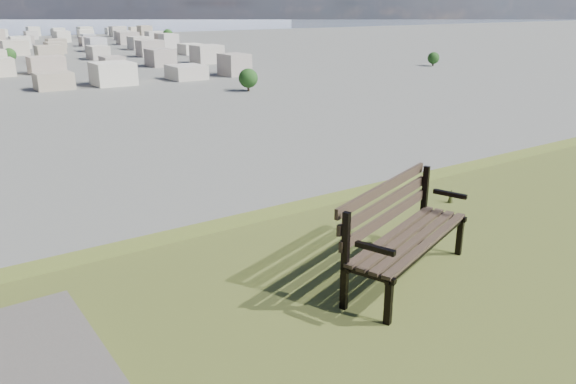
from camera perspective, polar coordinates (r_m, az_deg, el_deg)
park_bench at (r=5.25m, az=11.45°, el=-3.49°), size 1.78×1.10×0.89m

